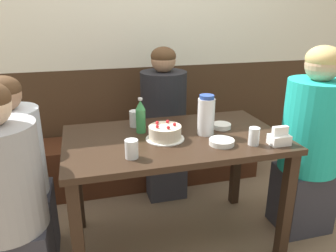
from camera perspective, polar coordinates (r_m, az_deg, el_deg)
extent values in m
plane|color=#846B51|center=(2.31, 1.00, -19.28)|extent=(12.00, 12.00, 0.00)
cube|color=#3D2819|center=(2.97, -4.59, 0.83)|extent=(4.80, 0.04, 0.98)
cube|color=#472314|center=(2.88, -3.61, -5.78)|extent=(1.94, 0.38, 0.43)
cube|color=black|center=(1.93, 1.13, -2.30)|extent=(1.28, 0.74, 0.03)
cube|color=black|center=(1.78, -15.35, -19.20)|extent=(0.06, 0.06, 0.71)
cube|color=black|center=(2.09, 19.85, -13.30)|extent=(0.06, 0.06, 0.71)
cube|color=black|center=(2.32, -15.57, -9.32)|extent=(0.06, 0.06, 0.71)
cube|color=black|center=(2.56, 11.80, -6.06)|extent=(0.06, 0.06, 0.71)
cylinder|color=white|center=(1.89, -0.52, -2.21)|extent=(0.22, 0.22, 0.01)
cylinder|color=beige|center=(1.87, -0.53, -1.08)|extent=(0.19, 0.19, 0.07)
sphere|color=red|center=(1.90, -0.07, 0.81)|extent=(0.02, 0.02, 0.02)
sphere|color=red|center=(1.88, -1.91, 0.59)|extent=(0.02, 0.02, 0.02)
sphere|color=red|center=(1.82, -1.89, -0.07)|extent=(0.02, 0.02, 0.02)
sphere|color=red|center=(1.81, 0.05, -0.26)|extent=(0.02, 0.02, 0.02)
sphere|color=red|center=(1.86, 1.16, 0.30)|extent=(0.02, 0.02, 0.02)
cylinder|color=white|center=(1.94, 6.65, 1.63)|extent=(0.10, 0.10, 0.22)
cylinder|color=#28479E|center=(1.91, 6.79, 5.06)|extent=(0.09, 0.09, 0.02)
cylinder|color=#388E4C|center=(1.97, -4.77, 0.89)|extent=(0.06, 0.06, 0.14)
cone|color=#388E4C|center=(1.94, -4.85, 3.70)|extent=(0.06, 0.06, 0.06)
cylinder|color=silver|center=(1.93, -4.88, 4.70)|extent=(0.03, 0.03, 0.01)
cube|color=white|center=(1.91, 18.78, -2.27)|extent=(0.11, 0.08, 0.05)
cube|color=white|center=(1.89, 18.95, -0.79)|extent=(0.09, 0.03, 0.05)
cylinder|color=white|center=(1.83, 9.32, -2.76)|extent=(0.14, 0.14, 0.03)
cylinder|color=white|center=(2.08, 9.27, 0.03)|extent=(0.12, 0.12, 0.03)
cylinder|color=silver|center=(2.09, -5.70, 1.29)|extent=(0.08, 0.08, 0.10)
cylinder|color=silver|center=(1.86, 14.75, -1.74)|extent=(0.06, 0.06, 0.10)
cylinder|color=silver|center=(1.65, -6.36, -3.99)|extent=(0.07, 0.07, 0.10)
cylinder|color=#99999E|center=(1.71, -26.99, -8.16)|extent=(0.36, 0.36, 0.53)
cube|color=#33333D|center=(2.23, -23.46, -15.58)|extent=(0.34, 0.30, 0.45)
cylinder|color=silver|center=(2.00, -25.30, -4.30)|extent=(0.32, 0.32, 0.50)
sphere|color=#A87A5B|center=(1.90, -26.75, 4.89)|extent=(0.18, 0.18, 0.18)
ellipsoid|color=#4C331E|center=(1.90, -26.90, 5.81)|extent=(0.18, 0.18, 0.14)
cube|color=#33333D|center=(2.72, -0.72, -7.08)|extent=(0.30, 0.34, 0.45)
cylinder|color=black|center=(2.53, -0.77, 3.19)|extent=(0.35, 0.35, 0.56)
sphere|color=#A87A5B|center=(2.45, -0.81, 11.34)|extent=(0.18, 0.18, 0.18)
ellipsoid|color=#4C331E|center=(2.45, -0.81, 12.08)|extent=(0.19, 0.19, 0.14)
cube|color=#33333D|center=(2.49, 22.25, -11.44)|extent=(0.34, 0.30, 0.45)
cylinder|color=#1EB2A3|center=(2.28, 23.93, -0.05)|extent=(0.38, 0.38, 0.60)
sphere|color=tan|center=(2.19, 25.36, 9.63)|extent=(0.21, 0.21, 0.21)
ellipsoid|color=tan|center=(2.18, 25.50, 10.56)|extent=(0.21, 0.21, 0.16)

